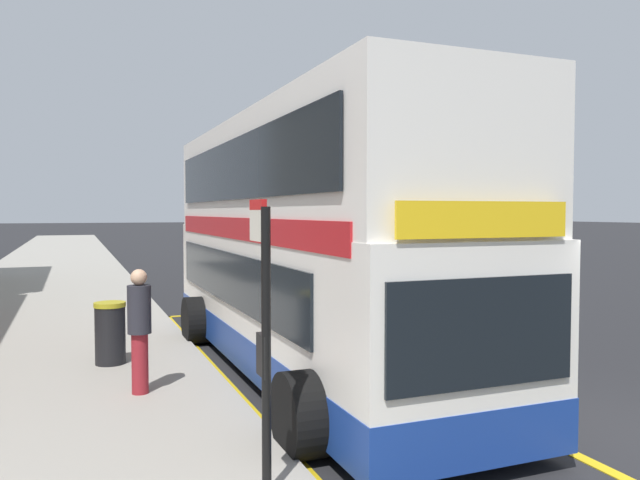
% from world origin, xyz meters
% --- Properties ---
extents(ground_plane, '(260.00, 260.00, 0.00)m').
position_xyz_m(ground_plane, '(0.00, 32.00, 0.00)').
color(ground_plane, black).
extents(pavement_near, '(6.00, 76.00, 0.14)m').
position_xyz_m(pavement_near, '(-7.00, 32.00, 0.07)').
color(pavement_near, gray).
rests_on(pavement_near, ground).
extents(double_decker_bus, '(3.23, 10.31, 4.40)m').
position_xyz_m(double_decker_bus, '(-2.46, 4.49, 2.06)').
color(double_decker_bus, white).
rests_on(double_decker_bus, ground).
extents(bus_bay_markings, '(3.19, 13.22, 0.01)m').
position_xyz_m(bus_bay_markings, '(-2.40, 4.39, 0.01)').
color(bus_bay_markings, gold).
rests_on(bus_bay_markings, ground).
extents(bus_stop_sign, '(0.09, 0.51, 2.77)m').
position_xyz_m(bus_stop_sign, '(-4.56, -0.13, 1.76)').
color(bus_stop_sign, black).
rests_on(bus_stop_sign, pavement_near).
extents(parked_car_silver_ahead, '(2.09, 4.20, 1.62)m').
position_xyz_m(parked_car_silver_ahead, '(4.79, 51.94, 0.80)').
color(parked_car_silver_ahead, '#B2B5BA').
rests_on(parked_car_silver_ahead, ground).
extents(parked_car_white_kerbside, '(2.09, 4.20, 1.62)m').
position_xyz_m(parked_car_white_kerbside, '(2.56, 26.58, 0.80)').
color(parked_car_white_kerbside, silver).
rests_on(parked_car_white_kerbside, ground).
extents(parked_car_teal_distant, '(2.09, 4.20, 1.62)m').
position_xyz_m(parked_car_teal_distant, '(2.54, 20.61, 0.80)').
color(parked_car_teal_distant, '#196066').
rests_on(parked_car_teal_distant, ground).
extents(pedestrian_waiting_near_sign, '(0.34, 0.34, 1.82)m').
position_xyz_m(pedestrian_waiting_near_sign, '(-5.33, 3.59, 1.14)').
color(pedestrian_waiting_near_sign, maroon).
rests_on(pedestrian_waiting_near_sign, pavement_near).
extents(litter_bin, '(0.54, 0.54, 1.08)m').
position_xyz_m(litter_bin, '(-5.63, 5.60, 0.68)').
color(litter_bin, black).
rests_on(litter_bin, pavement_near).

